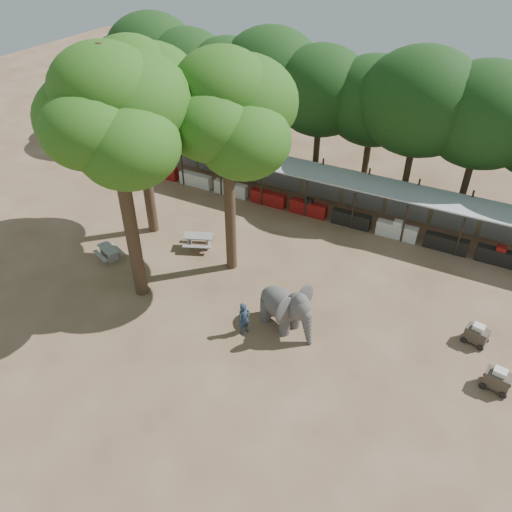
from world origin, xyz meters
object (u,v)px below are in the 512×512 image
at_px(yard_tree_left, 135,93).
at_px(picnic_table_near, 109,251).
at_px(cart_back, 477,334).
at_px(yard_tree_center, 112,115).
at_px(cart_front, 497,379).
at_px(elephant, 286,307).
at_px(handler, 244,319).
at_px(yard_tree_back, 226,112).
at_px(picnic_table_far, 199,239).

xyz_separation_m(yard_tree_left, picnic_table_near, (-0.28, -3.68, -7.75)).
xyz_separation_m(yard_tree_left, cart_back, (18.70, -1.09, -7.69)).
relative_size(yard_tree_center, cart_back, 10.13).
bearing_deg(cart_front, yard_tree_left, 179.09).
xyz_separation_m(cart_front, cart_back, (-1.12, 2.33, -0.02)).
relative_size(picnic_table_near, cart_back, 1.47).
distance_m(elephant, handler, 2.01).
height_order(yard_tree_center, elephant, yard_tree_center).
height_order(elephant, cart_front, elephant).
bearing_deg(yard_tree_left, yard_tree_back, -9.46).
height_order(yard_tree_center, handler, yard_tree_center).
height_order(elephant, cart_back, elephant).
bearing_deg(yard_tree_left, picnic_table_far, -7.90).
bearing_deg(handler, picnic_table_far, 76.64).
distance_m(yard_tree_left, picnic_table_near, 8.58).
xyz_separation_m(yard_tree_center, picnic_table_far, (0.57, 4.51, -8.68)).
xyz_separation_m(handler, picnic_table_far, (-5.59, 4.84, -0.32)).
relative_size(cart_front, cart_back, 1.02).
relative_size(yard_tree_left, cart_front, 9.11).
height_order(elephant, picnic_table_far, elephant).
bearing_deg(elephant, cart_back, 40.21).
bearing_deg(picnic_table_near, cart_front, 22.42).
distance_m(yard_tree_left, yard_tree_back, 6.09).
bearing_deg(handler, yard_tree_left, 87.30).
relative_size(handler, cart_front, 1.41).
bearing_deg(yard_tree_center, yard_tree_back, 53.14).
distance_m(picnic_table_near, picnic_table_far, 5.00).
relative_size(yard_tree_left, picnic_table_near, 6.31).
height_order(yard_tree_left, yard_tree_back, yard_tree_back).
distance_m(picnic_table_near, cart_back, 19.16).
height_order(yard_tree_center, picnic_table_near, yard_tree_center).
bearing_deg(elephant, picnic_table_far, 172.83).
bearing_deg(elephant, yard_tree_center, -153.65).
xyz_separation_m(yard_tree_center, elephant, (7.69, 0.90, -7.99)).
bearing_deg(picnic_table_near, yard_tree_left, 107.27).
distance_m(yard_tree_center, handler, 10.38).
relative_size(picnic_table_far, cart_back, 1.74).
bearing_deg(handler, yard_tree_back, 63.58).
relative_size(yard_tree_back, elephant, 3.46).
height_order(handler, picnic_table_far, handler).
relative_size(yard_tree_center, elephant, 3.67).
xyz_separation_m(yard_tree_back, elephant, (4.69, -3.10, -7.32)).
bearing_deg(cart_back, yard_tree_back, -167.71).
relative_size(elephant, picnic_table_far, 1.59).
bearing_deg(cart_back, handler, -143.31).
bearing_deg(handler, cart_front, -52.26).
height_order(picnic_table_far, cart_back, cart_back).
height_order(elephant, picnic_table_near, elephant).
bearing_deg(cart_back, elephant, -146.73).
bearing_deg(picnic_table_far, cart_back, -25.11).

